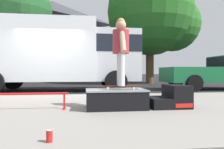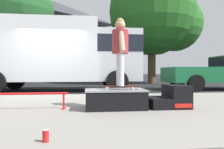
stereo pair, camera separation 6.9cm
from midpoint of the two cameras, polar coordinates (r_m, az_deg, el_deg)
name	(u,v)px [view 1 (the left image)]	position (r m, az deg, el deg)	size (l,w,h in m)	color
ground_plane	(45,97)	(7.53, -17.81, -5.74)	(140.00, 140.00, 0.00)	black
sidewalk_slab	(18,111)	(4.63, -24.59, -9.07)	(50.00, 5.00, 0.12)	gray
skate_box	(116,98)	(4.19, 0.55, -6.40)	(1.17, 0.74, 0.38)	black
kicker_ramp	(171,98)	(4.49, 15.21, -6.15)	(0.78, 0.68, 0.45)	black
grind_rail	(30,97)	(4.36, -21.68, -5.66)	(1.44, 0.28, 0.32)	red
skateboard	(121,86)	(4.18, 1.92, -3.22)	(0.80, 0.32, 0.07)	#4C1E14
skater_kid	(121,46)	(4.20, 1.93, 7.72)	(0.33, 0.69, 1.34)	silver
soda_can	(49,136)	(2.35, -17.44, -15.63)	(0.07, 0.07, 0.13)	red
box_truck	(60,53)	(9.66, -14.02, 5.79)	(6.91, 2.63, 3.05)	white
street_tree_main	(0,2)	(16.20, -28.16, 16.86)	(6.74, 6.13, 8.61)	brown
street_tree_neighbour	(155,15)	(15.94, 11.37, 15.42)	(6.69, 6.08, 8.11)	brown
house_behind	(52,40)	(23.56, -16.12, 8.98)	(9.54, 8.23, 8.40)	silver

